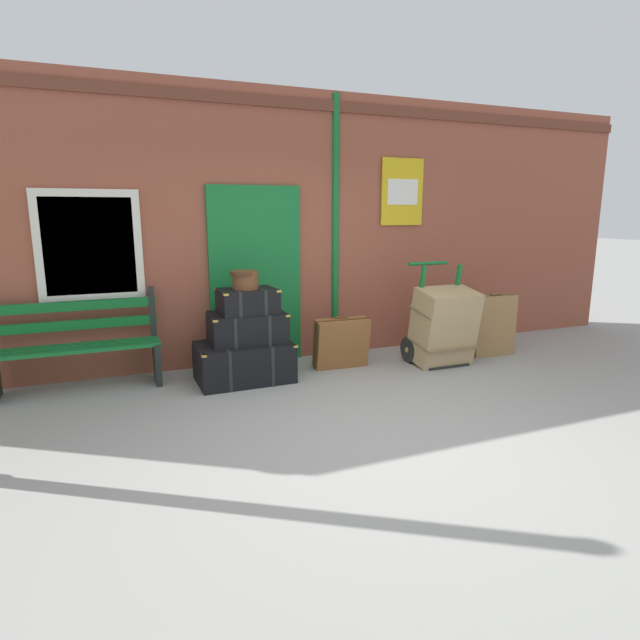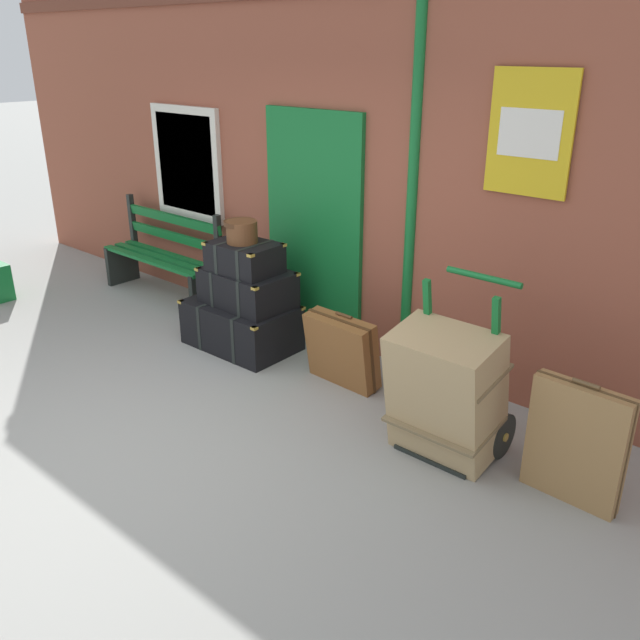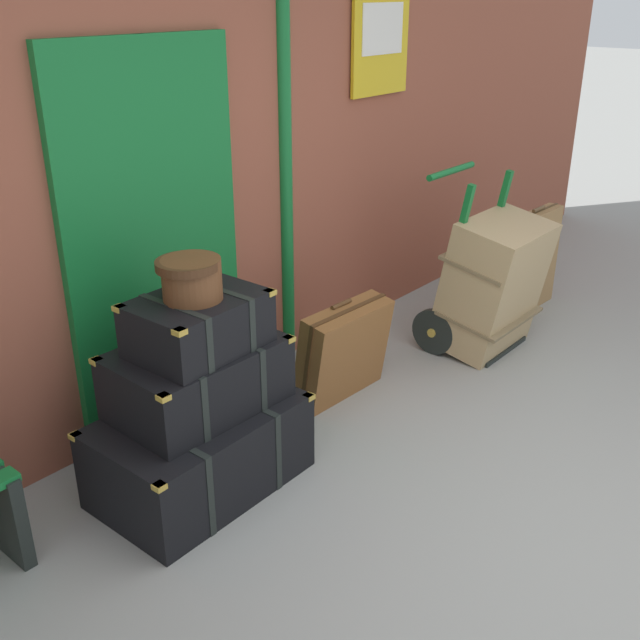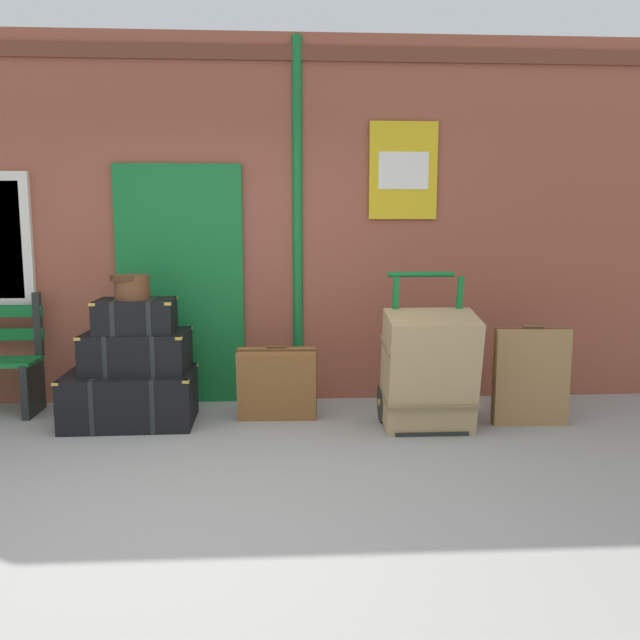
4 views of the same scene
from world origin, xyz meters
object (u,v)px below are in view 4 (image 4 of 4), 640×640
object	(u,v)px
steamer_trunk_top	(136,316)
suitcase_oxblood	(531,377)
steamer_trunk_base	(131,398)
large_brown_trunk	(429,371)
steamer_trunk_middle	(137,351)
porters_trolley	(424,390)
suitcase_slate	(277,384)
round_hatbox	(132,285)

from	to	relation	value
steamer_trunk_top	suitcase_oxblood	world-z (taller)	steamer_trunk_top
steamer_trunk_base	large_brown_trunk	distance (m)	2.38
steamer_trunk_middle	porters_trolley	bearing A→B (deg)	-4.69
steamer_trunk_base	large_brown_trunk	xyz separation A→B (m)	(2.34, -0.32, 0.26)
large_brown_trunk	suitcase_slate	bearing A→B (deg)	163.42
steamer_trunk_base	round_hatbox	distance (m)	0.90
porters_trolley	suitcase_oxblood	size ratio (longest dim) A/B	1.48
suitcase_slate	steamer_trunk_base	bearing A→B (deg)	-178.37
round_hatbox	suitcase_slate	distance (m)	1.39
round_hatbox	large_brown_trunk	xyz separation A→B (m)	(2.30, -0.33, -0.64)
round_hatbox	suitcase_oxblood	size ratio (longest dim) A/B	0.37
large_brown_trunk	suitcase_oxblood	distance (m)	0.85
round_hatbox	suitcase_slate	size ratio (longest dim) A/B	0.46
steamer_trunk_base	porters_trolley	bearing A→B (deg)	-3.49
steamer_trunk_base	steamer_trunk_middle	size ratio (longest dim) A/B	1.24
steamer_trunk_middle	large_brown_trunk	distance (m)	2.31
steamer_trunk_top	suitcase_slate	size ratio (longest dim) A/B	0.96
steamer_trunk_base	steamer_trunk_middle	bearing A→B (deg)	38.63
large_brown_trunk	suitcase_slate	distance (m)	1.23
round_hatbox	large_brown_trunk	world-z (taller)	round_hatbox
round_hatbox	suitcase_oxblood	bearing A→B (deg)	-4.07
steamer_trunk_base	porters_trolley	world-z (taller)	porters_trolley
porters_trolley	steamer_trunk_top	bearing A→B (deg)	175.93
steamer_trunk_top	suitcase_oxblood	distance (m)	3.17
round_hatbox	suitcase_oxblood	world-z (taller)	round_hatbox
steamer_trunk_middle	steamer_trunk_top	world-z (taller)	steamer_trunk_top
steamer_trunk_top	round_hatbox	distance (m)	0.24
porters_trolley	large_brown_trunk	world-z (taller)	porters_trolley
large_brown_trunk	suitcase_slate	world-z (taller)	large_brown_trunk
porters_trolley	suitcase_slate	xyz separation A→B (m)	(-1.17, 0.18, 0.03)
steamer_trunk_middle	steamer_trunk_top	distance (m)	0.29
steamer_trunk_middle	steamer_trunk_base	bearing A→B (deg)	-141.37
steamer_trunk_top	large_brown_trunk	size ratio (longest dim) A/B	0.66
steamer_trunk_base	porters_trolley	xyz separation A→B (m)	(2.34, -0.14, 0.06)
porters_trolley	round_hatbox	bearing A→B (deg)	176.01
steamer_trunk_middle	suitcase_slate	xyz separation A→B (m)	(1.11, -0.01, -0.28)
porters_trolley	suitcase_slate	world-z (taller)	porters_trolley
round_hatbox	suitcase_oxblood	xyz separation A→B (m)	(3.14, -0.22, -0.72)
suitcase_slate	suitcase_oxblood	world-z (taller)	suitcase_oxblood
steamer_trunk_middle	porters_trolley	xyz separation A→B (m)	(2.28, -0.19, -0.31)
steamer_trunk_top	porters_trolley	bearing A→B (deg)	-4.07
steamer_trunk_middle	round_hatbox	distance (m)	0.53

